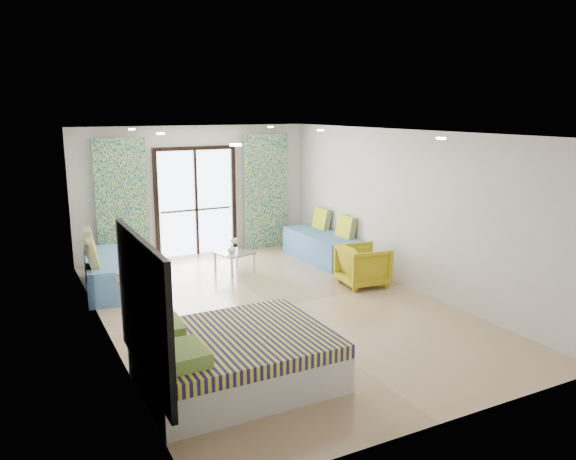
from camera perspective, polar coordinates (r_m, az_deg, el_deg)
name	(u,v)px	position (r m, az deg, el deg)	size (l,w,h in m)	color
floor	(274,307)	(8.87, -1.44, -7.81)	(5.00, 7.50, 0.01)	#A0815F
ceiling	(273,132)	(8.33, -1.54, 9.90)	(5.00, 7.50, 0.01)	silver
wall_back	(195,191)	(11.94, -9.40, 3.94)	(5.00, 0.01, 2.70)	silver
wall_front	(449,293)	(5.48, 16.00, -6.21)	(5.00, 0.01, 2.70)	silver
wall_left	(103,240)	(7.77, -18.32, -0.96)	(0.01, 7.50, 2.70)	silver
wall_right	(404,209)	(9.83, 11.75, 2.09)	(0.01, 7.50, 2.70)	silver
balcony_door	(196,195)	(11.92, -9.34, 3.49)	(1.76, 0.08, 2.28)	black
balcony_rail	(196,210)	(11.98, -9.30, 2.04)	(1.52, 0.03, 0.04)	#595451
curtain_left	(122,202)	(11.40, -16.52, 2.70)	(1.00, 0.10, 2.50)	beige
curtain_right	(266,192)	(12.35, -2.26, 3.90)	(1.00, 0.10, 2.50)	beige
downlight_a	(236,145)	(5.94, -5.32, 8.61)	(0.12, 0.12, 0.02)	#FFE0B2
downlight_b	(441,138)	(7.46, 15.28, 8.97)	(0.12, 0.12, 0.02)	#FFE0B2
downlight_c	(161,134)	(8.79, -12.82, 9.53)	(0.12, 0.12, 0.02)	#FFE0B2
downlight_d	(320,130)	(9.88, 3.32, 10.08)	(0.12, 0.12, 0.02)	#FFE0B2
downlight_e	(132,129)	(10.74, -15.59, 9.83)	(0.12, 0.12, 0.02)	#FFE0B2
downlight_f	(271,127)	(11.64, -1.78, 10.42)	(0.12, 0.12, 0.02)	#FFE0B2
headboard	(143,308)	(5.95, -14.54, -7.72)	(0.06, 2.10, 1.50)	black
switch_plate	(118,277)	(7.11, -16.91, -4.55)	(0.02, 0.10, 0.10)	silver
bed	(234,358)	(6.49, -5.51, -12.78)	(2.08, 1.69, 0.72)	silver
daybed_left	(109,271)	(10.11, -17.76, -4.04)	(1.00, 2.09, 0.99)	#4979AE
daybed_right	(323,245)	(11.49, 3.53, -1.55)	(0.79, 1.99, 0.98)	#4979AE
coffee_table	(234,255)	(10.60, -5.48, -2.51)	(0.73, 0.73, 0.68)	silver
vase	(232,249)	(10.51, -5.75, -1.93)	(0.17, 0.17, 0.17)	white
armchair	(363,264)	(9.89, 7.67, -3.41)	(0.76, 0.71, 0.78)	#AFA216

